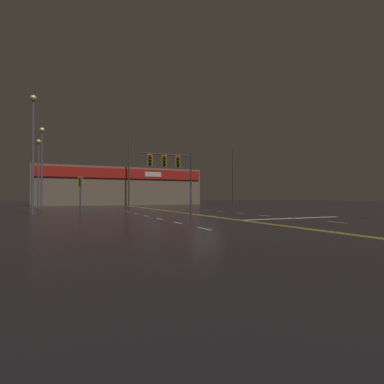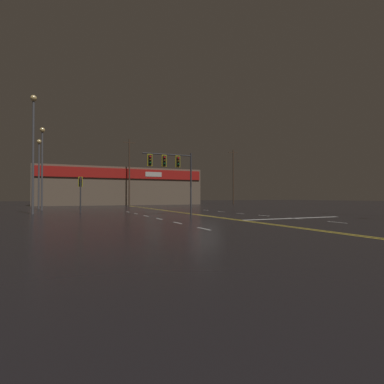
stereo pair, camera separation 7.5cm
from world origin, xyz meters
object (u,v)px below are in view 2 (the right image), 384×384
at_px(streetlight_near_right, 42,158).
at_px(streetlight_median_approach, 39,164).
at_px(traffic_signal_median, 171,166).
at_px(traffic_signal_corner_northwest, 80,186).
at_px(streetlight_far_left, 33,139).

xyz_separation_m(streetlight_near_right, streetlight_median_approach, (-0.60, 4.57, -0.34)).
bearing_deg(streetlight_median_approach, streetlight_near_right, -82.59).
height_order(streetlight_near_right, streetlight_median_approach, streetlight_near_right).
height_order(traffic_signal_median, streetlight_near_right, streetlight_near_right).
xyz_separation_m(traffic_signal_corner_northwest, streetlight_near_right, (-3.77, 6.58, 3.45)).
bearing_deg(traffic_signal_median, streetlight_near_right, 125.71).
relative_size(traffic_signal_corner_northwest, streetlight_near_right, 0.37).
bearing_deg(traffic_signal_corner_northwest, traffic_signal_median, -49.98).
distance_m(streetlight_near_right, streetlight_far_left, 7.86).
xyz_separation_m(traffic_signal_median, streetlight_near_right, (-10.44, 14.52, 1.88)).
xyz_separation_m(traffic_signal_median, traffic_signal_corner_northwest, (-6.67, 7.95, -1.58)).
xyz_separation_m(streetlight_near_right, streetlight_far_left, (-0.34, -7.82, 0.68)).
relative_size(traffic_signal_median, traffic_signal_corner_northwest, 1.51).
bearing_deg(streetlight_far_left, streetlight_near_right, 87.54).
bearing_deg(streetlight_near_right, traffic_signal_median, -54.29).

